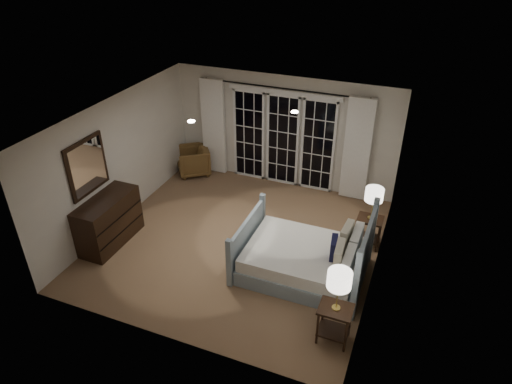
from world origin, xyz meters
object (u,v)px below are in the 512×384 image
at_px(lamp_right, 374,195).
at_px(dresser, 109,221).
at_px(armchair, 193,161).
at_px(lamp_left, 339,280).
at_px(bed, 306,259).
at_px(nightstand_left, 335,319).
at_px(nightstand_right, 369,228).

xyz_separation_m(lamp_right, dresser, (-4.49, -1.67, -0.63)).
bearing_deg(dresser, armchair, 87.37).
bearing_deg(dresser, lamp_left, -9.88).
height_order(bed, nightstand_left, bed).
relative_size(nightstand_left, dresser, 0.47).
relative_size(nightstand_right, lamp_left, 0.93).
bearing_deg(bed, lamp_left, -58.17).
relative_size(nightstand_left, lamp_right, 0.99).
xyz_separation_m(nightstand_left, armchair, (-4.29, 3.75, -0.07)).
distance_m(lamp_left, armchair, 5.75).
bearing_deg(dresser, bed, 7.37).
relative_size(nightstand_right, lamp_right, 0.96).
xyz_separation_m(nightstand_left, lamp_right, (0.07, 2.44, 0.69)).
bearing_deg(nightstand_right, armchair, 163.28).
distance_m(nightstand_left, nightstand_right, 2.44).
bearing_deg(nightstand_right, bed, -125.10).
xyz_separation_m(nightstand_right, lamp_right, (-0.00, -0.00, 0.71)).
height_order(bed, lamp_right, lamp_right).
distance_m(bed, armchair, 4.32).
height_order(nightstand_right, lamp_right, lamp_right).
relative_size(nightstand_left, nightstand_right, 1.03).
height_order(nightstand_left, armchair, armchair).
height_order(nightstand_left, dresser, dresser).
height_order(nightstand_right, dresser, dresser).
relative_size(bed, armchair, 2.85).
distance_m(bed, nightstand_left, 1.47).
bearing_deg(lamp_left, lamp_right, 88.37).
distance_m(lamp_left, dresser, 4.54).
bearing_deg(armchair, bed, 18.10).
relative_size(nightstand_right, dresser, 0.45).
distance_m(nightstand_left, dresser, 4.49).
bearing_deg(dresser, nightstand_left, -9.88).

